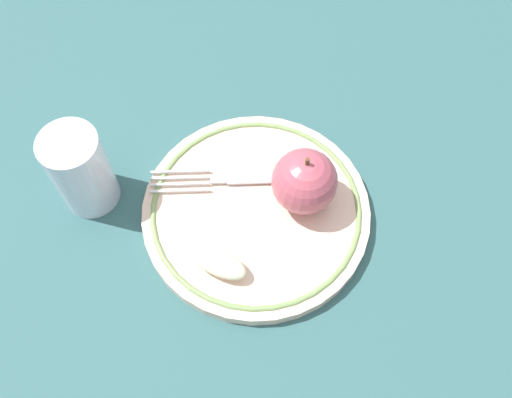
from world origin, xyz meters
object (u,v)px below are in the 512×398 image
apple_slice_front (217,261)px  drinking_glass (81,170)px  plate (256,212)px  apple_red_whole (304,182)px  fork (240,179)px

apple_slice_front → drinking_glass: drinking_glass is taller
plate → drinking_glass: bearing=61.7°
apple_red_whole → drinking_glass: bearing=66.6°
plate → drinking_glass: (0.09, 0.16, 0.04)m
fork → apple_slice_front: bearing=75.3°
plate → apple_red_whole: bearing=-95.7°
apple_red_whole → fork: size_ratio=0.42×
plate → drinking_glass: drinking_glass is taller
plate → fork: size_ratio=1.34×
plate → apple_slice_front: 0.08m
apple_slice_front → fork: 0.10m
apple_slice_front → fork: apple_slice_front is taller
plate → apple_red_whole: size_ratio=3.16×
apple_slice_front → drinking_glass: 0.17m
apple_red_whole → drinking_glass: 0.23m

